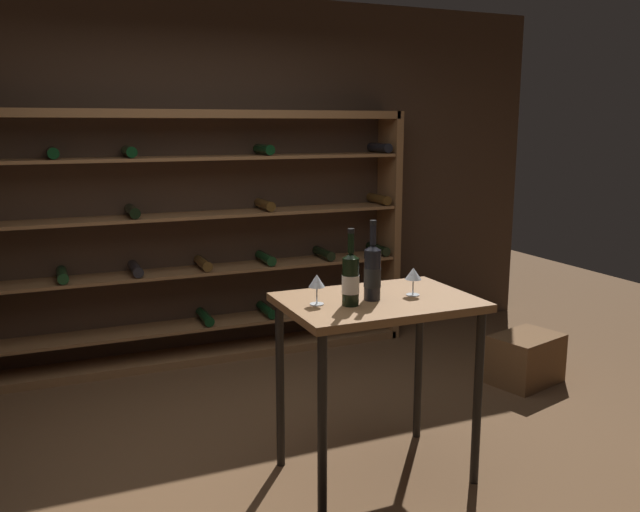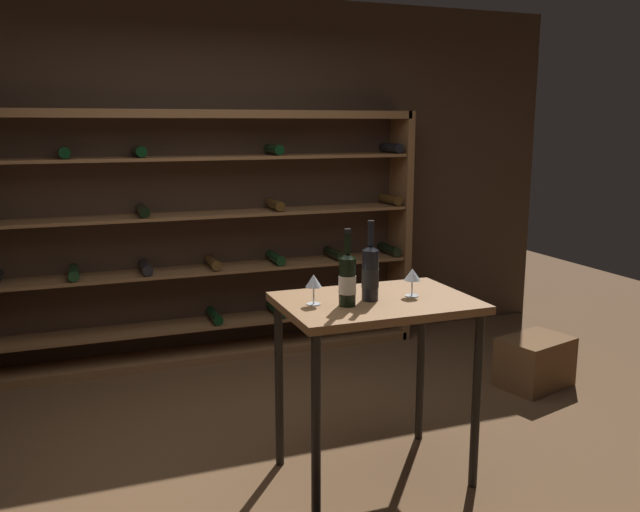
{
  "view_description": "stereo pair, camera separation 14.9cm",
  "coord_description": "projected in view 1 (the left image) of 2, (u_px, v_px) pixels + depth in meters",
  "views": [
    {
      "loc": [
        -1.17,
        -2.97,
        1.78
      ],
      "look_at": [
        0.17,
        0.15,
        1.11
      ],
      "focal_mm": 37.33,
      "sensor_mm": 36.0,
      "label": 1
    },
    {
      "loc": [
        -1.03,
        -3.03,
        1.78
      ],
      "look_at": [
        0.17,
        0.15,
        1.11
      ],
      "focal_mm": 37.33,
      "sensor_mm": 36.0,
      "label": 2
    }
  ],
  "objects": [
    {
      "name": "ground_plane",
      "position": [
        301.0,
        471.0,
        3.48
      ],
      "size": [
        10.2,
        10.2,
        0.0
      ],
      "primitive_type": "plane",
      "color": "brown"
    },
    {
      "name": "back_wall",
      "position": [
        199.0,
        179.0,
        5.1
      ],
      "size": [
        5.97,
        0.1,
        2.74
      ],
      "primitive_type": "cube",
      "color": "#3D2B1E",
      "rests_on": "ground"
    },
    {
      "name": "wine_rack",
      "position": [
        203.0,
        239.0,
        4.98
      ],
      "size": [
        3.25,
        0.32,
        1.89
      ],
      "color": "brown",
      "rests_on": "ground"
    },
    {
      "name": "tasting_table",
      "position": [
        378.0,
        323.0,
        3.3
      ],
      "size": [
        0.94,
        0.65,
        0.94
      ],
      "color": "brown",
      "rests_on": "ground"
    },
    {
      "name": "wine_crate",
      "position": [
        526.0,
        359.0,
        4.65
      ],
      "size": [
        0.55,
        0.45,
        0.34
      ],
      "primitive_type": "cube",
      "rotation": [
        0.0,
        0.0,
        0.27
      ],
      "color": "brown",
      "rests_on": "ground"
    },
    {
      "name": "wine_bottle_green_slim",
      "position": [
        372.0,
        272.0,
        3.22
      ],
      "size": [
        0.08,
        0.08,
        0.39
      ],
      "color": "black",
      "rests_on": "tasting_table"
    },
    {
      "name": "wine_bottle_red_label",
      "position": [
        351.0,
        279.0,
        3.13
      ],
      "size": [
        0.08,
        0.08,
        0.37
      ],
      "color": "black",
      "rests_on": "tasting_table"
    },
    {
      "name": "wine_glass_stemmed_center",
      "position": [
        317.0,
        282.0,
        3.14
      ],
      "size": [
        0.08,
        0.08,
        0.15
      ],
      "color": "silver",
      "rests_on": "tasting_table"
    },
    {
      "name": "wine_glass_stemmed_left",
      "position": [
        413.0,
        275.0,
        3.32
      ],
      "size": [
        0.08,
        0.08,
        0.14
      ],
      "color": "silver",
      "rests_on": "tasting_table"
    }
  ]
}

